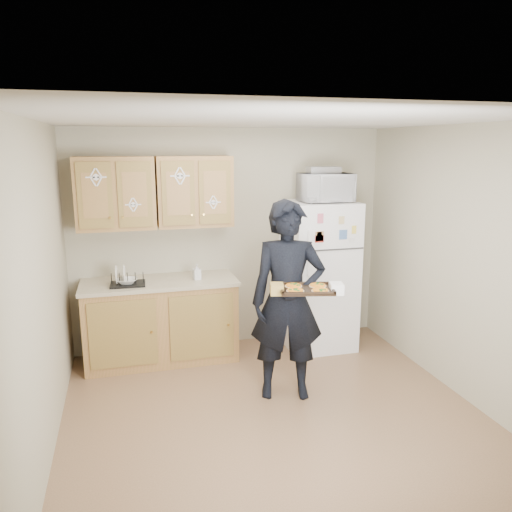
% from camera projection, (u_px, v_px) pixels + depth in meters
% --- Properties ---
extents(floor, '(3.60, 3.60, 0.00)m').
position_uv_depth(floor, '(276.00, 417.00, 4.33)').
color(floor, brown).
rests_on(floor, ground).
extents(ceiling, '(3.60, 3.60, 0.00)m').
position_uv_depth(ceiling, '(279.00, 120.00, 3.79)').
color(ceiling, beige).
rests_on(ceiling, wall_back).
extents(wall_back, '(3.60, 0.04, 2.50)m').
position_uv_depth(wall_back, '(231.00, 239.00, 5.76)').
color(wall_back, '#AAA38A').
rests_on(wall_back, floor).
extents(wall_front, '(3.60, 0.04, 2.50)m').
position_uv_depth(wall_front, '(390.00, 375.00, 2.36)').
color(wall_front, '#AAA38A').
rests_on(wall_front, floor).
extents(wall_left, '(0.04, 3.60, 2.50)m').
position_uv_depth(wall_left, '(40.00, 295.00, 3.61)').
color(wall_left, '#AAA38A').
rests_on(wall_left, floor).
extents(wall_right, '(0.04, 3.60, 2.50)m').
position_uv_depth(wall_right, '(467.00, 265.00, 4.52)').
color(wall_right, '#AAA38A').
rests_on(wall_right, floor).
extents(refrigerator, '(0.75, 0.70, 1.70)m').
position_uv_depth(refrigerator, '(318.00, 275.00, 5.74)').
color(refrigerator, white).
rests_on(refrigerator, floor).
extents(base_cabinet, '(1.60, 0.60, 0.86)m').
position_uv_depth(base_cabinet, '(161.00, 322.00, 5.42)').
color(base_cabinet, olive).
rests_on(base_cabinet, floor).
extents(countertop, '(1.64, 0.64, 0.04)m').
position_uv_depth(countertop, '(159.00, 282.00, 5.32)').
color(countertop, '#BAB18F').
rests_on(countertop, base_cabinet).
extents(upper_cab_left, '(0.80, 0.33, 0.75)m').
position_uv_depth(upper_cab_left, '(115.00, 193.00, 5.14)').
color(upper_cab_left, olive).
rests_on(upper_cab_left, wall_back).
extents(upper_cab_right, '(0.80, 0.33, 0.75)m').
position_uv_depth(upper_cab_right, '(194.00, 192.00, 5.35)').
color(upper_cab_right, olive).
rests_on(upper_cab_right, wall_back).
extents(cereal_box, '(0.20, 0.07, 0.32)m').
position_uv_depth(cereal_box, '(348.00, 321.00, 6.24)').
color(cereal_box, '#E4C650').
rests_on(cereal_box, floor).
extents(person, '(0.76, 0.59, 1.84)m').
position_uv_depth(person, '(288.00, 301.00, 4.55)').
color(person, black).
rests_on(person, floor).
extents(baking_tray, '(0.51, 0.43, 0.04)m').
position_uv_depth(baking_tray, '(307.00, 290.00, 4.25)').
color(baking_tray, black).
rests_on(baking_tray, person).
extents(pizza_front_left, '(0.15, 0.15, 0.02)m').
position_uv_depth(pizza_front_left, '(295.00, 290.00, 4.17)').
color(pizza_front_left, '#FFA820').
rests_on(pizza_front_left, baking_tray).
extents(pizza_front_right, '(0.15, 0.15, 0.02)m').
position_uv_depth(pizza_front_right, '(320.00, 290.00, 4.18)').
color(pizza_front_right, '#FFA820').
rests_on(pizza_front_right, baking_tray).
extents(pizza_back_left, '(0.15, 0.15, 0.02)m').
position_uv_depth(pizza_back_left, '(293.00, 286.00, 4.32)').
color(pizza_back_left, '#FFA820').
rests_on(pizza_back_left, baking_tray).
extents(pizza_back_right, '(0.15, 0.15, 0.02)m').
position_uv_depth(pizza_back_right, '(318.00, 285.00, 4.32)').
color(pizza_back_right, '#FFA820').
rests_on(pizza_back_right, baking_tray).
extents(microwave, '(0.56, 0.38, 0.31)m').
position_uv_depth(microwave, '(326.00, 188.00, 5.48)').
color(microwave, white).
rests_on(microwave, refrigerator).
extents(foil_pan, '(0.36, 0.27, 0.07)m').
position_uv_depth(foil_pan, '(323.00, 170.00, 5.46)').
color(foil_pan, silver).
rests_on(foil_pan, microwave).
extents(dish_rack, '(0.36, 0.28, 0.14)m').
position_uv_depth(dish_rack, '(127.00, 278.00, 5.13)').
color(dish_rack, black).
rests_on(dish_rack, countertop).
extents(bowl, '(0.24, 0.24, 0.05)m').
position_uv_depth(bowl, '(127.00, 281.00, 5.14)').
color(bowl, silver).
rests_on(bowl, dish_rack).
extents(soap_bottle, '(0.09, 0.09, 0.17)m').
position_uv_depth(soap_bottle, '(197.00, 272.00, 5.35)').
color(soap_bottle, white).
rests_on(soap_bottle, countertop).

